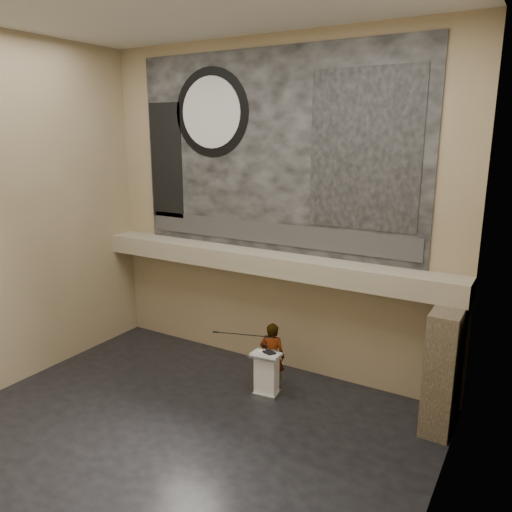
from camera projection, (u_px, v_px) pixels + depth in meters
The scene contains 19 objects.
floor at pixel (179, 434), 10.54m from camera, with size 10.00×10.00×0.00m, color black.
wall_back at pixel (272, 210), 12.85m from camera, with size 10.00×0.02×8.50m, color #8F7E5B.
wall_left at pixel (9, 216), 11.98m from camera, with size 0.02×8.00×8.50m, color #8F7E5B.
wall_right at pixel (445, 275), 7.04m from camera, with size 0.02×8.00×8.50m, color #8F7E5B.
soffit at pixel (264, 262), 12.83m from camera, with size 10.00×0.80×0.50m, color gray.
sprinkler_left at pixel (212, 265), 13.65m from camera, with size 0.04×0.04×0.06m, color #B2893D.
sprinkler_right at pixel (332, 284), 11.92m from camera, with size 0.04×0.04×0.06m, color #B2893D.
banner at pixel (272, 153), 12.47m from camera, with size 8.00×0.05×5.00m, color black.
banner_text_strip at pixel (270, 233), 12.94m from camera, with size 7.76×0.02×0.55m, color #2E2E2E.
banner_clock_rim at pixel (211, 113), 13.09m from camera, with size 2.30×2.30×0.02m, color black.
banner_clock_face at pixel (211, 113), 13.07m from camera, with size 1.84×1.84×0.02m, color silver.
banner_building_print at pixel (364, 151), 11.23m from camera, with size 2.60×0.02×3.60m, color black.
banner_brick_print at pixel (166, 161), 14.19m from camera, with size 1.10×0.02×3.20m, color black.
stone_pier at pixel (444, 368), 10.55m from camera, with size 0.60×1.40×2.70m, color #433829.
lectern at pixel (267, 374), 12.00m from camera, with size 0.72×0.56×1.13m.
binder at pixel (269, 352), 11.84m from camera, with size 0.27×0.22×0.04m, color black.
papers at pixel (262, 352), 11.88m from camera, with size 0.23×0.32×0.01m, color white.
speaker_person at pixel (272, 356), 12.22m from camera, with size 0.63×0.41×1.73m, color white.
mic_stand at pixel (263, 380), 12.38m from camera, with size 1.55×0.67×1.43m.
Camera 1 is at (6.14, -7.19, 6.22)m, focal length 35.00 mm.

